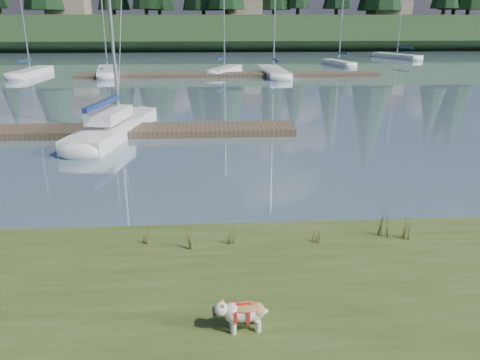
{
  "coord_description": "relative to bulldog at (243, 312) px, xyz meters",
  "views": [
    {
      "loc": [
        0.38,
        -11.28,
        4.79
      ],
      "look_at": [
        1.05,
        -0.5,
        1.05
      ],
      "focal_mm": 35.0,
      "sensor_mm": 36.0,
      "label": 1
    }
  ],
  "objects": [
    {
      "name": "weed_1",
      "position": [
        -0.06,
        2.84,
        -0.11
      ],
      "size": [
        0.17,
        0.14,
        0.47
      ],
      "color": "#475B23",
      "rests_on": "bank"
    },
    {
      "name": "house_2",
      "position": [
        29.2,
        74.36,
        6.66
      ],
      "size": [
        6.3,
        5.3,
        4.65
      ],
      "color": "gray",
      "rests_on": "ridge"
    },
    {
      "name": "dock_far",
      "position": [
        1.2,
        35.36,
        -0.5
      ],
      "size": [
        26.0,
        2.2,
        0.3
      ],
      "primitive_type": "cube",
      "color": "#4C3D2C",
      "rests_on": "ground"
    },
    {
      "name": "bulldog",
      "position": [
        0.0,
        0.0,
        0.0
      ],
      "size": [
        0.81,
        0.38,
        0.49
      ],
      "rotation": [
        0.0,
        0.0,
        3.21
      ],
      "color": "silver",
      "rests_on": "bank"
    },
    {
      "name": "sailboat_bg_3",
      "position": [
        5.16,
        36.96,
        -0.33
      ],
      "size": [
        2.12,
        9.19,
        13.29
      ],
      "rotation": [
        0.0,
        0.0,
        1.61
      ],
      "color": "white",
      "rests_on": "ground"
    },
    {
      "name": "ground",
      "position": [
        -0.8,
        35.36,
        -0.65
      ],
      "size": [
        200.0,
        200.0,
        0.0
      ],
      "primitive_type": "plane",
      "color": "gray",
      "rests_on": "ground"
    },
    {
      "name": "sailboat_bg_5",
      "position": [
        22.78,
        54.0,
        -0.33
      ],
      "size": [
        4.58,
        8.0,
        11.46
      ],
      "rotation": [
        0.0,
        0.0,
        1.97
      ],
      "color": "white",
      "rests_on": "ground"
    },
    {
      "name": "mud_lip",
      "position": [
        -0.8,
        3.76,
        -0.58
      ],
      "size": [
        60.0,
        0.5,
        0.14
      ],
      "primitive_type": "cube",
      "color": "#33281C",
      "rests_on": "ground"
    },
    {
      "name": "house_0",
      "position": [
        -22.8,
        75.36,
        6.66
      ],
      "size": [
        6.3,
        5.3,
        4.65
      ],
      "color": "gray",
      "rests_on": "ridge"
    },
    {
      "name": "sailboat_bg_0",
      "position": [
        -16.19,
        37.81,
        -0.33
      ],
      "size": [
        1.88,
        7.79,
        11.24
      ],
      "rotation": [
        0.0,
        0.0,
        1.52
      ],
      "color": "white",
      "rests_on": "ground"
    },
    {
      "name": "weed_0",
      "position": [
        -0.86,
        2.6,
        -0.01
      ],
      "size": [
        0.17,
        0.14,
        0.69
      ],
      "color": "#475B23",
      "rests_on": "bank"
    },
    {
      "name": "sailboat_bg_1",
      "position": [
        -9.72,
        38.16,
        -0.33
      ],
      "size": [
        3.24,
        8.71,
        12.68
      ],
      "rotation": [
        0.0,
        0.0,
        1.76
      ],
      "color": "white",
      "rests_on": "ground"
    },
    {
      "name": "house_1",
      "position": [
        5.2,
        76.36,
        6.66
      ],
      "size": [
        6.3,
        5.3,
        4.65
      ],
      "color": "gray",
      "rests_on": "ridge"
    },
    {
      "name": "weed_3",
      "position": [
        -1.81,
        2.98,
        -0.1
      ],
      "size": [
        0.17,
        0.14,
        0.5
      ],
      "color": "#475B23",
      "rests_on": "bank"
    },
    {
      "name": "weed_4",
      "position": [
        1.72,
        2.76,
        -0.15
      ],
      "size": [
        0.17,
        0.14,
        0.37
      ],
      "color": "#475B23",
      "rests_on": "bank"
    },
    {
      "name": "dock_near",
      "position": [
        -4.8,
        14.36,
        -0.5
      ],
      "size": [
        16.0,
        2.0,
        0.3
      ],
      "primitive_type": "cube",
      "color": "#4C3D2C",
      "rests_on": "ground"
    },
    {
      "name": "sailboat_main",
      "position": [
        -4.5,
        14.76,
        -0.23
      ],
      "size": [
        3.02,
        8.29,
        11.77
      ],
      "rotation": [
        0.0,
        0.0,
        1.39
      ],
      "color": "white",
      "rests_on": "ground"
    },
    {
      "name": "weed_5",
      "position": [
        3.73,
        2.83,
        -0.07
      ],
      "size": [
        0.17,
        0.14,
        0.56
      ],
      "color": "#475B23",
      "rests_on": "bank"
    },
    {
      "name": "sailboat_bg_2",
      "position": [
        1.12,
        38.29,
        -0.32
      ],
      "size": [
        3.78,
        6.5,
        9.98
      ],
      "rotation": [
        0.0,
        0.0,
        1.16
      ],
      "color": "white",
      "rests_on": "ground"
    },
    {
      "name": "sailboat_bg_4",
      "position": [
        13.05,
        44.55,
        -0.32
      ],
      "size": [
        2.63,
        6.21,
        9.21
      ],
      "rotation": [
        0.0,
        0.0,
        1.81
      ],
      "color": "white",
      "rests_on": "ground"
    },
    {
      "name": "weed_2",
      "position": [
        3.25,
        2.99,
        -0.01
      ],
      "size": [
        0.17,
        0.14,
        0.7
      ],
      "color": "#475B23",
      "rests_on": "bank"
    },
    {
      "name": "ridge",
      "position": [
        -0.8,
        78.36,
        1.85
      ],
      "size": [
        200.0,
        20.0,
        5.0
      ],
      "primitive_type": "cube",
      "color": "#1F361A",
      "rests_on": "ground"
    }
  ]
}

